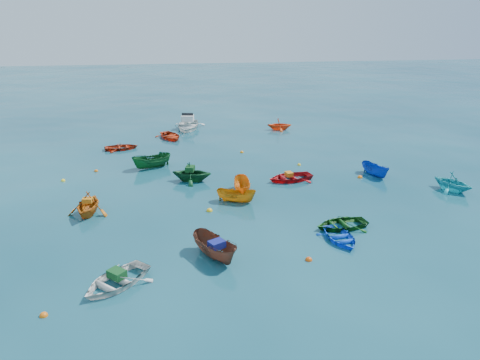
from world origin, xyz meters
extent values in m
plane|color=#093646|center=(0.00, 0.00, 0.00)|extent=(160.00, 160.00, 0.00)
imported|color=silver|center=(-7.16, -6.60, 0.00)|extent=(4.09, 4.14, 0.70)
imported|color=brown|center=(-2.55, -4.75, 0.00)|extent=(2.67, 3.41, 1.25)
imported|color=blue|center=(4.21, -3.81, 0.00)|extent=(2.39, 3.06, 0.58)
imported|color=#C46012|center=(-9.65, 1.44, 0.00)|extent=(2.82, 3.15, 1.49)
imported|color=#C78011|center=(-0.63, 2.15, 0.00)|extent=(2.74, 1.80, 0.99)
imported|color=#114C14|center=(4.79, -2.31, 0.00)|extent=(3.32, 2.61, 0.63)
imported|color=#1DA8B5|center=(14.12, 2.15, 0.00)|extent=(3.34, 3.47, 1.40)
imported|color=#AC280E|center=(-9.11, 15.07, 0.00)|extent=(3.11, 2.42, 0.59)
imported|color=orange|center=(-0.04, 3.51, 0.00)|extent=(1.32, 2.96, 1.11)
imported|color=#104821|center=(-3.30, 6.35, 0.00)|extent=(3.30, 3.02, 1.47)
imported|color=red|center=(3.71, 5.55, 0.00)|extent=(3.72, 3.04, 0.68)
imported|color=#0D37A6|center=(10.15, 5.71, 0.00)|extent=(1.80, 2.80, 1.01)
imported|color=red|center=(-4.88, 18.13, 0.00)|extent=(3.38, 3.87, 0.67)
imported|color=#F84F17|center=(6.03, 20.01, 0.00)|extent=(2.66, 2.38, 1.27)
imported|color=#135223|center=(-6.23, 9.67, 0.00)|extent=(3.32, 2.26, 1.20)
imported|color=white|center=(-3.12, 21.69, 0.00)|extent=(3.95, 4.99, 1.53)
cube|color=#124B1D|center=(-7.10, -6.52, 0.53)|extent=(0.94, 0.93, 0.36)
cube|color=navy|center=(-2.47, -4.88, 0.81)|extent=(0.93, 0.87, 0.36)
cube|color=orange|center=(-9.65, 1.49, 0.88)|extent=(0.63, 0.52, 0.28)
cube|color=#104017|center=(-3.39, 6.37, 0.92)|extent=(0.74, 0.88, 0.37)
cube|color=orange|center=(3.61, 5.53, 0.48)|extent=(0.58, 0.68, 0.29)
sphere|color=orange|center=(-9.81, -8.49, 0.00)|extent=(0.34, 0.34, 0.34)
sphere|color=gold|center=(-2.43, 0.92, 0.00)|extent=(0.38, 0.38, 0.38)
sphere|color=#D94A0B|center=(1.99, -5.62, 0.00)|extent=(0.35, 0.35, 0.35)
sphere|color=#D7600B|center=(-10.41, 9.38, 0.00)|extent=(0.31, 0.31, 0.31)
sphere|color=gold|center=(-1.29, 2.68, 0.00)|extent=(0.34, 0.34, 0.34)
sphere|color=orange|center=(8.88, 5.38, 0.00)|extent=(0.36, 0.36, 0.36)
sphere|color=yellow|center=(-12.44, 7.56, 0.00)|extent=(0.31, 0.31, 0.31)
sphere|color=orange|center=(1.19, 12.70, 0.00)|extent=(0.32, 0.32, 0.32)
sphere|color=yellow|center=(5.21, 8.78, 0.00)|extent=(0.29, 0.29, 0.29)
camera|label=1|loc=(-4.05, -25.16, 11.72)|focal=35.00mm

